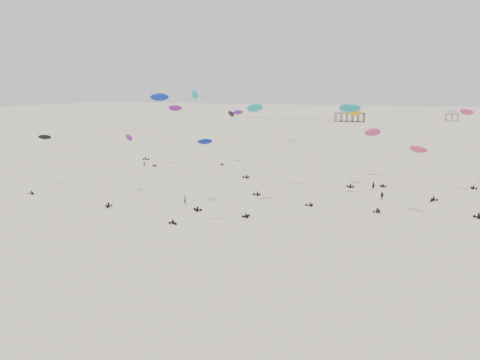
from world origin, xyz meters
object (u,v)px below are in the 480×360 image
at_px(rig_0, 122,159).
at_px(rig_9, 195,120).
at_px(pavilion_main, 350,116).
at_px(pavilion_small, 452,116).
at_px(spectator_0, 185,204).

bearing_deg(rig_0, rig_9, 152.30).
bearing_deg(rig_9, pavilion_main, 26.89).
relative_size(pavilion_small, rig_0, 0.48).
distance_m(pavilion_main, pavilion_small, 76.16).
height_order(pavilion_main, pavilion_small, pavilion_main).
bearing_deg(spectator_0, pavilion_main, -35.00).
bearing_deg(rig_0, spectator_0, 152.81).
xyz_separation_m(pavilion_small, rig_9, (-71.00, -288.77, 14.85)).
xyz_separation_m(pavilion_small, spectator_0, (-73.95, -288.35, -3.49)).
xyz_separation_m(pavilion_small, rig_0, (-90.31, -286.99, 5.43)).
xyz_separation_m(pavilion_main, spectator_0, (-3.95, -258.35, -4.22)).
bearing_deg(pavilion_small, spectator_0, -104.38).
distance_m(pavilion_small, rig_9, 297.74).
relative_size(pavilion_main, rig_0, 1.12).
distance_m(pavilion_small, spectator_0, 297.71).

